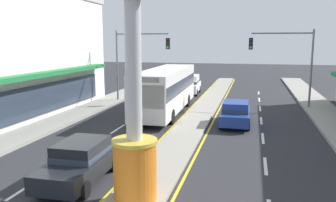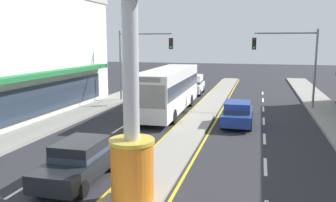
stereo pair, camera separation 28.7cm
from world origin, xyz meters
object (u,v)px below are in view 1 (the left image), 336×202
(district_sign, at_px, (134,82))
(traffic_light_right_side, at_px, (288,55))
(traffic_light_left_side, at_px, (136,54))
(bus_far_left_oncoming, at_px, (166,88))
(sedan_far_right_lane, at_px, (81,161))
(suv_mid_left_lane, at_px, (190,84))
(sedan_near_right_lane, at_px, (235,113))

(district_sign, distance_m, traffic_light_right_side, 19.42)
(traffic_light_right_side, bearing_deg, district_sign, -108.63)
(traffic_light_left_side, distance_m, bus_far_left_oncoming, 5.66)
(bus_far_left_oncoming, bearing_deg, traffic_light_right_side, 23.86)
(bus_far_left_oncoming, bearing_deg, traffic_light_left_side, 134.23)
(district_sign, bearing_deg, traffic_light_left_side, 108.83)
(district_sign, height_order, traffic_light_left_side, district_sign)
(traffic_light_right_side, distance_m, sedan_far_right_lane, 19.57)
(sedan_far_right_lane, xyz_separation_m, suv_mid_left_lane, (-0.00, 23.05, 0.20))
(sedan_far_right_lane, distance_m, suv_mid_left_lane, 23.05)
(traffic_light_left_side, bearing_deg, district_sign, -71.17)
(sedan_near_right_lane, bearing_deg, traffic_light_left_side, 144.07)
(suv_mid_left_lane, distance_m, bus_far_left_oncoming, 9.86)
(traffic_light_right_side, relative_size, sedan_near_right_lane, 1.44)
(suv_mid_left_lane, bearing_deg, sedan_near_right_lane, -67.31)
(traffic_light_right_side, height_order, sedan_far_right_lane, traffic_light_right_side)
(district_sign, bearing_deg, suv_mid_left_lane, 96.15)
(sedan_far_right_lane, height_order, bus_far_left_oncoming, bus_far_left_oncoming)
(district_sign, xyz_separation_m, suv_mid_left_lane, (-2.62, 24.32, -3.03))
(district_sign, height_order, sedan_far_right_lane, district_sign)
(traffic_light_left_side, xyz_separation_m, bus_far_left_oncoming, (3.59, -3.68, -2.38))
(sedan_far_right_lane, relative_size, bus_far_left_oncoming, 0.38)
(bus_far_left_oncoming, bearing_deg, suv_mid_left_lane, 90.02)
(traffic_light_right_side, relative_size, sedan_far_right_lane, 1.43)
(district_sign, distance_m, traffic_light_left_side, 19.22)
(sedan_near_right_lane, height_order, suv_mid_left_lane, suv_mid_left_lane)
(traffic_light_right_side, bearing_deg, bus_far_left_oncoming, -156.14)
(bus_far_left_oncoming, bearing_deg, district_sign, -79.77)
(district_sign, distance_m, sedan_far_right_lane, 4.35)
(traffic_light_left_side, xyz_separation_m, sedan_far_right_lane, (3.58, -16.91, -3.46))
(suv_mid_left_lane, bearing_deg, traffic_light_left_side, -120.26)
(sedan_far_right_lane, relative_size, suv_mid_left_lane, 0.92)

